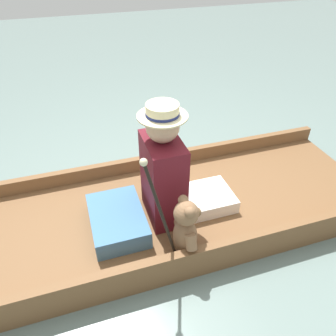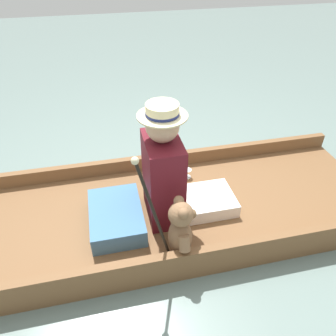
{
  "view_description": "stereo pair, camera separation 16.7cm",
  "coord_description": "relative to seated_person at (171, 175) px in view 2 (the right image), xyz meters",
  "views": [
    {
      "loc": [
        1.81,
        -0.62,
        1.92
      ],
      "look_at": [
        0.05,
        -0.05,
        0.55
      ],
      "focal_mm": 35.0,
      "sensor_mm": 36.0,
      "label": 1
    },
    {
      "loc": [
        1.86,
        -0.46,
        1.92
      ],
      "look_at": [
        0.05,
        -0.05,
        0.55
      ],
      "focal_mm": 35.0,
      "sensor_mm": 36.0,
      "label": 2
    }
  ],
  "objects": [
    {
      "name": "ground_plane",
      "position": [
        -0.05,
        0.03,
        -0.48
      ],
      "size": [
        16.0,
        16.0,
        0.0
      ],
      "primitive_type": "plane",
      "color": "slate"
    },
    {
      "name": "punt_boat",
      "position": [
        -0.05,
        0.03,
        -0.41
      ],
      "size": [
        1.18,
        3.36,
        0.25
      ],
      "color": "brown",
      "rests_on": "ground_plane"
    },
    {
      "name": "seat_cushion",
      "position": [
        0.04,
        -0.42,
        -0.29
      ],
      "size": [
        0.54,
        0.38,
        0.14
      ],
      "color": "teal",
      "rests_on": "punt_boat"
    },
    {
      "name": "seated_person",
      "position": [
        0.0,
        0.0,
        0.0
      ],
      "size": [
        0.4,
        0.72,
        0.92
      ],
      "rotation": [
        0.0,
        0.0,
        -0.08
      ],
      "color": "white",
      "rests_on": "punt_boat"
    },
    {
      "name": "teddy_bear",
      "position": [
        0.39,
        -0.02,
        -0.15
      ],
      "size": [
        0.31,
        0.18,
        0.45
      ],
      "color": "#846042",
      "rests_on": "punt_boat"
    },
    {
      "name": "wine_glass",
      "position": [
        -0.4,
        0.24,
        -0.3
      ],
      "size": [
        0.07,
        0.07,
        0.08
      ],
      "color": "silver",
      "rests_on": "punt_boat"
    },
    {
      "name": "walking_cane",
      "position": [
        0.44,
        -0.22,
        0.14
      ],
      "size": [
        0.04,
        0.23,
        0.86
      ],
      "color": "black",
      "rests_on": "punt_boat"
    }
  ]
}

